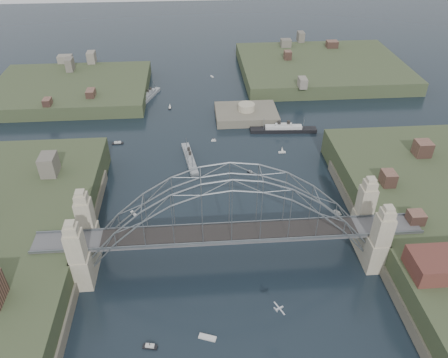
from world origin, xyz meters
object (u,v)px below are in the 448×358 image
ocean_liner (283,129)px  naval_cruiser_far (150,96)px  bridge (230,219)px  naval_cruiser_near (190,158)px  fort_island (246,119)px

ocean_liner → naval_cruiser_far: bearing=146.4°
bridge → ocean_liner: (23.44, 58.78, -11.46)m
naval_cruiser_near → ocean_liner: bearing=26.5°
naval_cruiser_far → ocean_liner: 56.68m
naval_cruiser_far → ocean_liner: bearing=-33.6°
fort_island → ocean_liner: fort_island is taller
fort_island → naval_cruiser_near: bearing=-127.3°
ocean_liner → bridge: bearing=-111.7°
bridge → naval_cruiser_far: 93.91m
fort_island → naval_cruiser_far: bearing=150.6°
fort_island → naval_cruiser_near: 34.22m
bridge → naval_cruiser_near: bridge is taller
fort_island → naval_cruiser_far: 41.07m
bridge → ocean_liner: 64.31m
fort_island → naval_cruiser_far: fort_island is taller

